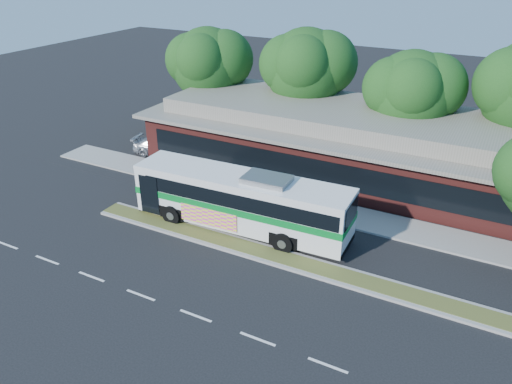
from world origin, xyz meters
TOP-DOWN VIEW (x-y plane):
  - ground at (0.00, 0.00)m, footprint 120.00×120.00m
  - median_strip at (0.00, 0.60)m, footprint 26.00×1.10m
  - sidewalk at (0.00, 6.40)m, footprint 44.00×2.60m
  - parking_lot at (-18.00, 10.00)m, footprint 14.00×12.00m
  - plaza_building at (0.00, 12.99)m, footprint 33.20×11.20m
  - tree_bg_a at (-14.58, 15.14)m, footprint 6.47×5.80m
  - tree_bg_b at (-6.57, 16.14)m, footprint 6.69×6.00m
  - tree_bg_c at (1.40, 15.13)m, footprint 6.24×5.60m
  - transit_bus at (-4.86, 2.40)m, footprint 12.39×3.23m
  - sedan at (-15.34, 9.07)m, footprint 4.98×2.84m

SIDE VIEW (x-z plane):
  - ground at x=0.00m, z-range 0.00..0.00m
  - parking_lot at x=-18.00m, z-range 0.00..0.01m
  - sidewalk at x=0.00m, z-range 0.00..0.12m
  - median_strip at x=0.00m, z-range 0.00..0.15m
  - sedan at x=-15.34m, z-range 0.00..1.36m
  - transit_bus at x=-4.86m, z-range 0.20..3.65m
  - plaza_building at x=0.00m, z-range -0.10..4.35m
  - tree_bg_c at x=1.40m, z-range 1.46..9.72m
  - tree_bg_a at x=-14.58m, z-range 1.55..10.18m
  - tree_bg_b at x=-6.57m, z-range 1.64..10.64m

